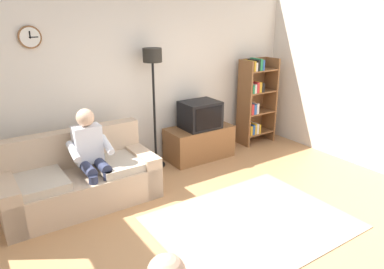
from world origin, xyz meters
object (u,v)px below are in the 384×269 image
Objects in this scene: bookshelf at (255,100)px; floor_lamp at (153,76)px; tv_stand at (199,142)px; person_on_couch at (91,153)px; couch at (80,180)px; tv at (200,115)px.

bookshelf is 0.85× the size of floor_lamp.
person_on_couch is (-1.98, -0.50, 0.43)m from tv_stand.
floor_lamp is (-0.77, 0.10, 1.18)m from tv_stand.
floor_lamp is at bearing 19.70° from couch.
person_on_couch reaches higher than tv.
bookshelf is 1.27× the size of person_on_couch.
tv_stand is 2.09m from person_on_couch.
tv is (2.13, 0.36, 0.44)m from couch.
tv is at bearing 9.68° from couch.
person_on_couch is at bearing -36.61° from couch.
tv_stand is (2.13, 0.39, -0.04)m from couch.
floor_lamp is at bearing 170.89° from tv.
couch is 1.84m from floor_lamp.
bookshelf is (1.28, 0.07, 0.54)m from tv_stand.
couch is 1.03× the size of floor_lamp.
bookshelf is (3.41, 0.46, 0.50)m from couch.
tv is 0.48× the size of person_on_couch.
person_on_couch reaches higher than couch.
floor_lamp reaches higher than bookshelf.
couch is at bearing -169.68° from tv_stand.
person_on_couch reaches higher than tv_stand.
bookshelf is at bearing 3.13° from tv_stand.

